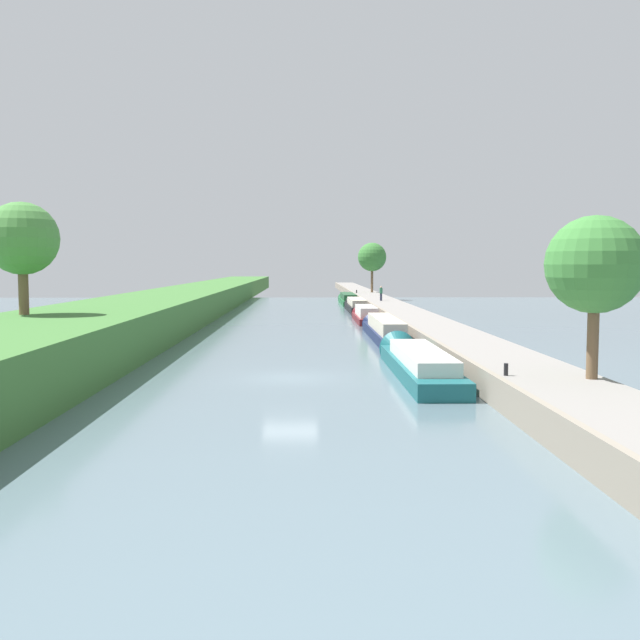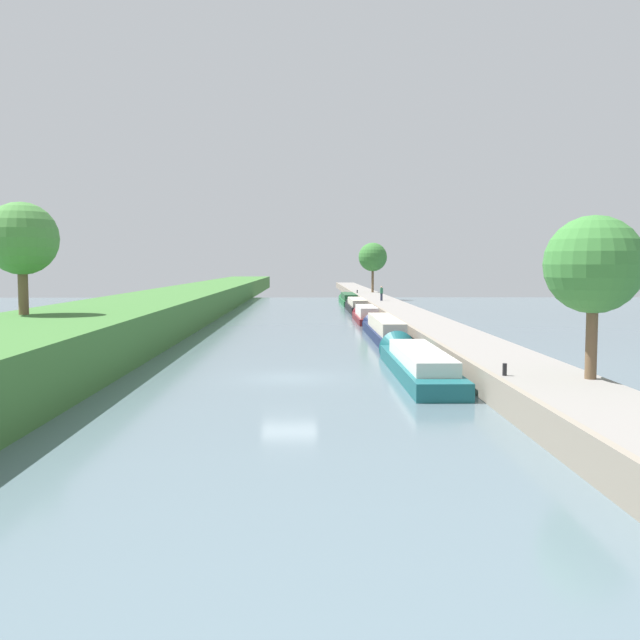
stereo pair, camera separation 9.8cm
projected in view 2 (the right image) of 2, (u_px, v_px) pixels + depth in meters
The scene contains 15 objects.
ground_plane at pixel (289, 378), 32.23m from camera, with size 160.00×160.00×0.00m, color slate.
left_grassy_bank at pixel (24, 351), 31.91m from camera, with size 8.50×260.00×2.51m.
right_towpath at pixel (499, 365), 32.36m from camera, with size 3.74×260.00×1.12m.
stone_quay at pixel (455, 365), 32.32m from camera, with size 0.25×260.00×1.17m.
narrowboat_teal at pixel (415, 362), 33.66m from camera, with size 2.19×14.23×2.08m.
narrowboat_navy at pixel (384, 330), 49.40m from camera, with size 1.83×16.21×2.08m.
narrowboat_maroon at pixel (365, 315), 64.69m from camera, with size 1.86×10.93×2.06m.
narrowboat_black at pixel (356, 306), 78.63m from camera, with size 1.90×14.19×1.99m.
narrowboat_green at pixel (348, 299), 94.64m from camera, with size 1.98×15.73×2.01m.
tree_rightbank_near at pixel (594, 265), 24.73m from camera, with size 3.44×3.44×5.76m.
tree_rightbank_midnear at pixel (373, 257), 103.43m from camera, with size 4.18×4.18×7.26m.
tree_leftbank_downstream at pixel (22, 239), 37.29m from camera, with size 3.84×3.84×5.95m.
person_walking at pixel (381, 293), 79.56m from camera, with size 0.34×0.34×1.66m.
mooring_bollard_near at pixel (505, 369), 25.76m from camera, with size 0.16×0.16×0.45m.
mooring_bollard_far at pixel (357, 291), 101.42m from camera, with size 0.16×0.16×0.45m.
Camera 2 is at (0.82, -31.95, 5.15)m, focal length 39.77 mm.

